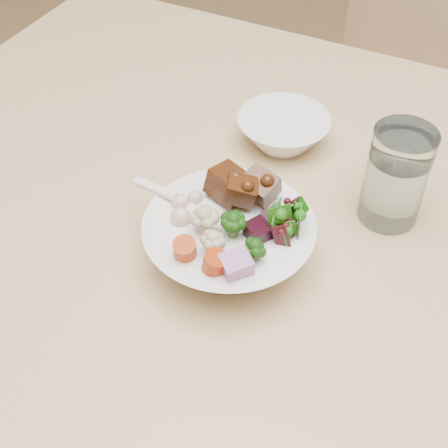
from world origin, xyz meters
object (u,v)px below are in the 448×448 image
at_px(food_bowl, 230,239).
at_px(water_glass, 395,180).
at_px(side_bowl, 283,131).
at_px(dining_table, 408,300).
at_px(chair_far, 397,82).

height_order(food_bowl, water_glass, water_glass).
bearing_deg(food_bowl, side_bowl, 87.94).
xyz_separation_m(dining_table, chair_far, (-0.06, 0.74, -0.14)).
relative_size(dining_table, water_glass, 13.16).
distance_m(food_bowl, water_glass, 0.22).
bearing_deg(water_glass, chair_far, 91.26).
height_order(dining_table, chair_far, chair_far).
xyz_separation_m(chair_far, food_bowl, (-0.16, -0.81, 0.25)).
xyz_separation_m(dining_table, food_bowl, (-0.22, -0.06, 0.11)).
bearing_deg(side_bowl, food_bowl, -92.06).
bearing_deg(side_bowl, dining_table, -39.29).
bearing_deg(chair_far, water_glass, -63.34).
height_order(food_bowl, side_bowl, food_bowl).
bearing_deg(dining_table, chair_far, 104.33).
height_order(chair_far, water_glass, chair_far).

